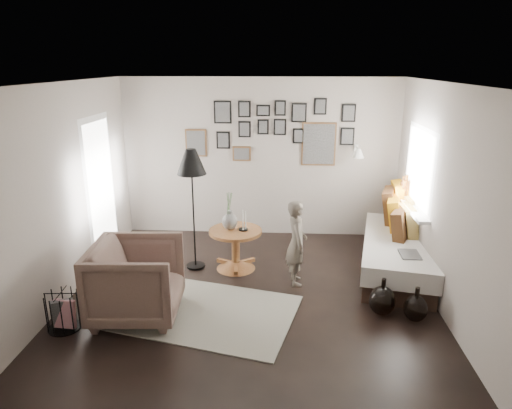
# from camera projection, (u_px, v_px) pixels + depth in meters

# --- Properties ---
(ground) EXTENTS (4.80, 4.80, 0.00)m
(ground) POSITION_uv_depth(u_px,v_px,m) (249.00, 302.00, 5.60)
(ground) COLOR black
(ground) RESTS_ON ground
(wall_back) EXTENTS (4.50, 0.00, 4.50)m
(wall_back) POSITION_uv_depth(u_px,v_px,m) (260.00, 158.00, 7.50)
(wall_back) COLOR #9F948B
(wall_back) RESTS_ON ground
(wall_front) EXTENTS (4.50, 0.00, 4.50)m
(wall_front) POSITION_uv_depth(u_px,v_px,m) (221.00, 309.00, 2.93)
(wall_front) COLOR #9F948B
(wall_front) RESTS_ON ground
(wall_left) EXTENTS (0.00, 4.80, 4.80)m
(wall_left) POSITION_uv_depth(u_px,v_px,m) (58.00, 197.00, 5.34)
(wall_left) COLOR #9F948B
(wall_left) RESTS_ON ground
(wall_right) EXTENTS (0.00, 4.80, 4.80)m
(wall_right) POSITION_uv_depth(u_px,v_px,m) (450.00, 204.00, 5.08)
(wall_right) COLOR #9F948B
(wall_right) RESTS_ON ground
(ceiling) EXTENTS (4.80, 4.80, 0.00)m
(ceiling) POSITION_uv_depth(u_px,v_px,m) (248.00, 83.00, 4.82)
(ceiling) COLOR white
(ceiling) RESTS_ON wall_back
(door_left) EXTENTS (0.00, 2.14, 2.14)m
(door_left) POSITION_uv_depth(u_px,v_px,m) (101.00, 190.00, 6.56)
(door_left) COLOR white
(door_left) RESTS_ON wall_left
(window_right) EXTENTS (0.15, 1.32, 1.30)m
(window_right) POSITION_uv_depth(u_px,v_px,m) (409.00, 201.00, 6.47)
(window_right) COLOR white
(window_right) RESTS_ON wall_right
(gallery_wall) EXTENTS (2.74, 0.03, 1.08)m
(gallery_wall) POSITION_uv_depth(u_px,v_px,m) (278.00, 132.00, 7.33)
(gallery_wall) COLOR brown
(gallery_wall) RESTS_ON wall_back
(wall_sconce) EXTENTS (0.18, 0.36, 0.16)m
(wall_sconce) POSITION_uv_depth(u_px,v_px,m) (358.00, 153.00, 7.11)
(wall_sconce) COLOR white
(wall_sconce) RESTS_ON wall_back
(rug) EXTENTS (2.27, 1.84, 0.01)m
(rug) POSITION_uv_depth(u_px,v_px,m) (208.00, 312.00, 5.36)
(rug) COLOR beige
(rug) RESTS_ON ground
(pedestal_table) EXTENTS (0.74, 0.74, 0.58)m
(pedestal_table) POSITION_uv_depth(u_px,v_px,m) (236.00, 251.00, 6.44)
(pedestal_table) COLOR brown
(pedestal_table) RESTS_ON ground
(vase) EXTENTS (0.21, 0.21, 0.53)m
(vase) POSITION_uv_depth(u_px,v_px,m) (230.00, 218.00, 6.32)
(vase) COLOR black
(vase) RESTS_ON pedestal_table
(candles) EXTENTS (0.13, 0.13, 0.28)m
(candles) POSITION_uv_depth(u_px,v_px,m) (243.00, 221.00, 6.30)
(candles) COLOR black
(candles) RESTS_ON pedestal_table
(daybed) EXTENTS (1.34, 2.29, 1.06)m
(daybed) POSITION_uv_depth(u_px,v_px,m) (397.00, 246.00, 6.42)
(daybed) COLOR black
(daybed) RESTS_ON ground
(magazine_on_daybed) EXTENTS (0.25, 0.33, 0.02)m
(magazine_on_daybed) POSITION_uv_depth(u_px,v_px,m) (410.00, 254.00, 5.75)
(magazine_on_daybed) COLOR black
(magazine_on_daybed) RESTS_ON daybed
(armchair) EXTENTS (1.04, 1.01, 0.90)m
(armchair) POSITION_uv_depth(u_px,v_px,m) (137.00, 280.00, 5.17)
(armchair) COLOR brown
(armchair) RESTS_ON ground
(armchair_cushion) EXTENTS (0.42, 0.43, 0.18)m
(armchair_cushion) POSITION_uv_depth(u_px,v_px,m) (141.00, 276.00, 5.21)
(armchair_cushion) COLOR beige
(armchair_cushion) RESTS_ON armchair
(floor_lamp) EXTENTS (0.40, 0.40, 1.71)m
(floor_lamp) POSITION_uv_depth(u_px,v_px,m) (191.00, 166.00, 6.12)
(floor_lamp) COLOR black
(floor_lamp) RESTS_ON ground
(magazine_basket) EXTENTS (0.37, 0.37, 0.43)m
(magazine_basket) POSITION_uv_depth(u_px,v_px,m) (63.00, 311.00, 4.99)
(magazine_basket) COLOR black
(magazine_basket) RESTS_ON ground
(demijohn_large) EXTENTS (0.30, 0.30, 0.46)m
(demijohn_large) POSITION_uv_depth(u_px,v_px,m) (382.00, 300.00, 5.28)
(demijohn_large) COLOR black
(demijohn_large) RESTS_ON ground
(demijohn_small) EXTENTS (0.27, 0.27, 0.42)m
(demijohn_small) POSITION_uv_depth(u_px,v_px,m) (415.00, 308.00, 5.15)
(demijohn_small) COLOR black
(demijohn_small) RESTS_ON ground
(child) EXTENTS (0.32, 0.45, 1.14)m
(child) POSITION_uv_depth(u_px,v_px,m) (297.00, 243.00, 5.93)
(child) COLOR #61574D
(child) RESTS_ON ground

